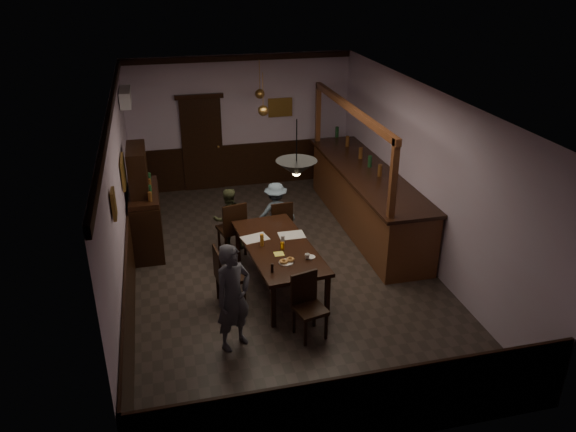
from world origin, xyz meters
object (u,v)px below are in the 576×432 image
object	(u,v)px
chair_far_right	(280,222)
pendant_brass_far	(260,94)
pendant_brass_mid	(263,111)
person_seated_left	(228,219)
pendant_iron	(296,168)
sideboard	(145,209)
chair_near	(307,302)
soda_can	(282,246)
coffee_cup	(307,256)
bar_counter	(366,198)
chair_far_left	(233,227)
dining_table	(279,249)
chair_side	(225,274)
person_standing	(233,297)

from	to	relation	value
chair_far_right	pendant_brass_far	size ratio (longest dim) A/B	1.14
pendant_brass_mid	pendant_brass_far	bearing A→B (deg)	81.66
person_seated_left	pendant_iron	bearing A→B (deg)	101.27
person_seated_left	sideboard	size ratio (longest dim) A/B	0.61
sideboard	pendant_brass_far	distance (m)	3.50
chair_near	soda_can	world-z (taller)	chair_near
coffee_cup	bar_counter	distance (m)	2.94
chair_far_right	coffee_cup	distance (m)	1.87
coffee_cup	pendant_brass_far	xyz separation A→B (m)	(0.14, 4.31, 1.50)
chair_near	coffee_cup	distance (m)	0.86
sideboard	bar_counter	size ratio (longest dim) A/B	0.44
sideboard	pendant_brass_far	world-z (taller)	pendant_brass_far
chair_far_left	soda_can	xyz separation A→B (m)	(0.58, -1.36, 0.25)
chair_far_right	pendant_iron	bearing A→B (deg)	78.48
chair_far_left	person_seated_left	distance (m)	0.29
dining_table	coffee_cup	bearing A→B (deg)	-58.92
chair_near	bar_counter	size ratio (longest dim) A/B	0.21
chair_side	chair_far_right	bearing A→B (deg)	-44.33
chair_far_right	coffee_cup	size ratio (longest dim) A/B	11.57
person_standing	soda_can	xyz separation A→B (m)	(0.95, 1.20, 0.04)
coffee_cup	chair_far_left	bearing A→B (deg)	111.17
person_standing	pendant_iron	distance (m)	1.93
pendant_brass_far	chair_far_left	bearing A→B (deg)	-111.67
dining_table	chair_far_right	distance (m)	1.36
chair_near	coffee_cup	size ratio (longest dim) A/B	11.81
pendant_brass_mid	pendant_brass_far	world-z (taller)	same
dining_table	chair_side	xyz separation A→B (m)	(-0.91, -0.29, -0.16)
dining_table	pendant_brass_mid	bearing A→B (deg)	83.87
chair_far_left	person_seated_left	world-z (taller)	person_seated_left
pendant_brass_mid	soda_can	bearing A→B (deg)	-95.20
bar_counter	pendant_brass_mid	size ratio (longest dim) A/B	5.44
chair_far_left	dining_table	bearing A→B (deg)	101.09
dining_table	pendant_brass_mid	xyz separation A→B (m)	(0.26, 2.41, 1.61)
bar_counter	person_seated_left	bearing A→B (deg)	-174.56
pendant_iron	person_seated_left	bearing A→B (deg)	106.31
chair_near	bar_counter	bearing A→B (deg)	42.41
chair_near	person_standing	size ratio (longest dim) A/B	0.61
chair_side	chair_near	bearing A→B (deg)	-142.00
chair_far_right	chair_side	size ratio (longest dim) A/B	0.96
person_standing	pendant_iron	xyz separation A→B (m)	(1.00, 0.55, 1.55)
chair_far_left	chair_side	bearing A→B (deg)	63.51
coffee_cup	pendant_brass_mid	size ratio (longest dim) A/B	0.10
chair_near	pendant_brass_mid	world-z (taller)	pendant_brass_mid
sideboard	pendant_brass_far	bearing A→B (deg)	37.26
soda_can	pendant_iron	size ratio (longest dim) A/B	0.15
coffee_cup	dining_table	bearing A→B (deg)	115.61
chair_far_left	pendant_iron	size ratio (longest dim) A/B	1.31
person_seated_left	chair_side	bearing A→B (deg)	75.13
chair_side	sideboard	bearing A→B (deg)	21.27
person_seated_left	soda_can	bearing A→B (deg)	105.74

